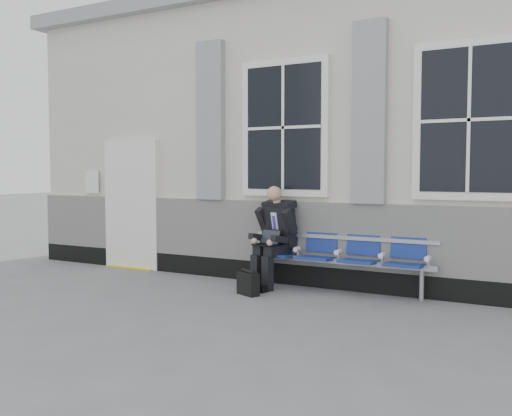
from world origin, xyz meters
The scene contains 5 objects.
ground centered at (0.00, 0.00, 0.00)m, with size 70.00×70.00×0.00m, color slate.
station_building centered at (-0.02, 3.47, 2.22)m, with size 14.40×4.40×4.49m.
bench centered at (-1.25, 1.32, 0.55)m, with size 2.60×0.47×0.91m.
businessman centered at (-2.17, 1.19, 0.77)m, with size 0.61×0.82×1.43m.
briefcase centered at (-2.24, 0.55, 0.16)m, with size 0.36×0.26×0.34m.
Camera 1 is at (1.45, -5.90, 1.62)m, focal length 40.00 mm.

